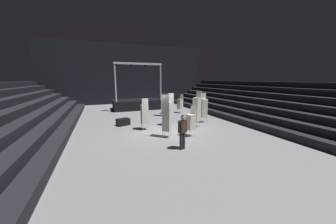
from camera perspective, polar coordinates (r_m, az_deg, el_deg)
name	(u,v)px	position (r m, az deg, el deg)	size (l,w,h in m)	color
ground_plane	(168,133)	(11.49, 0.05, -6.78)	(22.00, 30.00, 0.10)	slate
arena_end_wall	(129,74)	(25.54, -12.43, 11.73)	(22.00, 0.30, 8.00)	black
bleacher_bank_left	(9,115)	(12.20, -42.01, -0.66)	(5.25, 24.00, 3.15)	black
bleacher_bank_right	(256,101)	(16.77, 26.48, 3.30)	(5.25, 24.00, 3.15)	black
stage_riser	(137,104)	(20.56, -9.81, 2.70)	(5.32, 2.90, 5.04)	black
man_with_tie	(183,130)	(8.55, 4.72, -5.79)	(0.57, 0.35, 1.72)	black
chair_stack_front_left	(191,121)	(10.59, 7.30, -3.04)	(0.54, 0.54, 1.79)	#B2B5BA
chair_stack_front_right	(167,116)	(10.19, -0.41, -1.30)	(0.62, 0.62, 2.56)	#B2B5BA
chair_stack_mid_left	(180,104)	(17.82, 3.93, 2.70)	(0.56, 0.56, 1.88)	#B2B5BA
chair_stack_mid_right	(204,108)	(14.18, 11.48, 1.34)	(0.51, 0.51, 2.31)	#B2B5BA
chair_stack_mid_centre	(197,109)	(12.69, 9.23, 0.92)	(0.58, 0.58, 2.56)	#B2B5BA
chair_stack_rear_left	(145,114)	(11.92, -7.54, -0.69)	(0.45, 0.45, 2.14)	#B2B5BA
chair_stack_rear_right	(163,105)	(16.36, -1.46, 2.16)	(0.58, 0.58, 1.96)	#B2B5BA
chair_stack_rear_centre	(170,110)	(12.85, 0.65, 0.80)	(0.47, 0.47, 2.39)	#B2B5BA
crew_worker_near_stage	(166,104)	(17.37, -0.52, 2.68)	(0.40, 0.53, 1.75)	black
equipment_road_case	(123,122)	(13.53, -14.26, -3.12)	(0.90, 0.60, 0.50)	black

